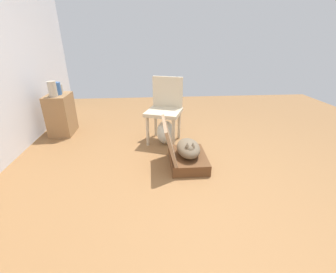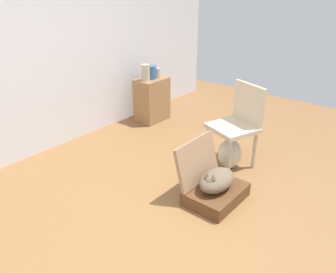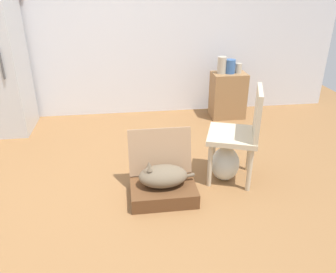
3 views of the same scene
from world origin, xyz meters
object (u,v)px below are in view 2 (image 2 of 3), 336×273
object	(u,v)px
suitcase_base	(216,194)
chair	(238,122)
cat	(216,180)
vase_short	(157,73)
side_table	(152,100)
vase_round	(152,72)
plastic_bag_white	(230,154)
vase_tall	(146,73)

from	to	relation	value
suitcase_base	chair	bearing A→B (deg)	16.36
cat	vase_short	distance (m)	2.32
suitcase_base	side_table	bearing A→B (deg)	58.20
vase_short	vase_round	bearing A→B (deg)	175.69
plastic_bag_white	side_table	bearing A→B (deg)	72.43
side_table	chair	xyz separation A→B (m)	(-0.40, -1.66, 0.20)
cat	vase_tall	world-z (taller)	vase_tall
plastic_bag_white	vase_round	bearing A→B (deg)	72.37
cat	plastic_bag_white	xyz separation A→B (m)	(0.65, 0.23, -0.06)
side_table	vase_round	bearing A→B (deg)	-90.00
suitcase_base	cat	size ratio (longest dim) A/B	1.14
side_table	chair	world-z (taller)	chair
plastic_bag_white	vase_short	world-z (taller)	vase_short
suitcase_base	side_table	world-z (taller)	side_table
side_table	vase_short	size ratio (longest dim) A/B	4.72
cat	vase_tall	xyz separation A→B (m)	(1.06, 1.89, 0.53)
side_table	vase_short	distance (m)	0.41
vase_tall	chair	world-z (taller)	chair
suitcase_base	vase_short	bearing A→B (deg)	55.45
plastic_bag_white	vase_short	xyz separation A→B (m)	(0.64, 1.64, 0.54)
plastic_bag_white	side_table	world-z (taller)	side_table
plastic_bag_white	vase_short	distance (m)	1.84
suitcase_base	chair	size ratio (longest dim) A/B	0.63
vase_tall	chair	xyz separation A→B (m)	(-0.28, -1.66, -0.24)
cat	side_table	distance (m)	2.22
vase_short	plastic_bag_white	bearing A→B (deg)	-111.40
plastic_bag_white	vase_round	size ratio (longest dim) A/B	1.83
vase_tall	chair	size ratio (longest dim) A/B	0.24
vase_round	cat	bearing A→B (deg)	-122.04
side_table	vase_tall	world-z (taller)	vase_tall
suitcase_base	vase_short	distance (m)	2.36
cat	plastic_bag_white	bearing A→B (deg)	19.54
plastic_bag_white	chair	bearing A→B (deg)	-2.00
suitcase_base	chair	xyz separation A→B (m)	(0.77, 0.23, 0.45)
vase_tall	vase_round	xyz separation A→B (m)	(0.12, -0.01, -0.02)
suitcase_base	chair	world-z (taller)	chair
vase_short	suitcase_base	bearing A→B (deg)	-124.55
suitcase_base	cat	distance (m)	0.16
side_table	vase_round	distance (m)	0.42
cat	chair	bearing A→B (deg)	16.21
plastic_bag_white	vase_short	size ratio (longest dim) A/B	2.54
side_table	vase_round	world-z (taller)	vase_round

